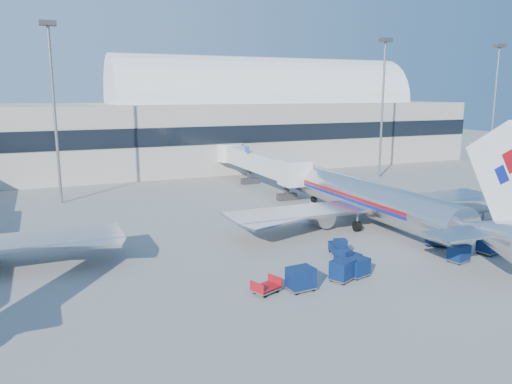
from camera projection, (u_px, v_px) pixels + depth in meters
name	position (u px, v px, depth m)	size (l,w,h in m)	color
ground	(311.00, 250.00, 45.32)	(260.00, 260.00, 0.00)	gray
terminal	(91.00, 130.00, 89.03)	(170.00, 28.15, 21.00)	#B2AA9E
airliner_main	(373.00, 200.00, 52.67)	(32.00, 37.26, 12.07)	silver
jetbridge_near	(255.00, 161.00, 75.26)	(4.40, 27.50, 6.25)	silver
mast_west	(53.00, 86.00, 61.73)	(2.00, 1.20, 22.60)	slate
mast_east	(383.00, 88.00, 81.05)	(2.00, 1.20, 22.60)	slate
mast_far_east	(496.00, 88.00, 90.71)	(2.00, 1.20, 22.60)	slate
barrier_near	(447.00, 220.00, 53.99)	(3.00, 0.55, 0.90)	#9E9E96
barrier_mid	(470.00, 217.00, 55.27)	(3.00, 0.55, 0.90)	#9E9E96
barrier_far	(492.00, 215.00, 56.54)	(3.00, 0.55, 0.90)	#9E9E96
tug_lead	(347.00, 258.00, 40.95)	(2.54, 1.77, 1.50)	#091D49
tug_right	(438.00, 238.00, 46.30)	(2.71, 2.65, 1.65)	#091D49
tug_left	(339.00, 247.00, 43.70)	(1.79, 2.62, 1.56)	#091D49
cart_train_a	(358.00, 267.00, 38.58)	(1.98, 1.70, 1.50)	#091D49
cart_train_b	(342.00, 270.00, 37.75)	(2.26, 2.06, 1.62)	#091D49
cart_train_c	(301.00, 278.00, 35.89)	(2.06, 1.63, 1.72)	#091D49
cart_solo_near	(459.00, 253.00, 41.91)	(1.94, 1.64, 1.50)	#091D49
cart_solo_far	(490.00, 243.00, 44.12)	(2.18, 1.77, 1.76)	#091D49
cart_open_red	(266.00, 288.00, 35.47)	(2.33, 2.02, 0.53)	slate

